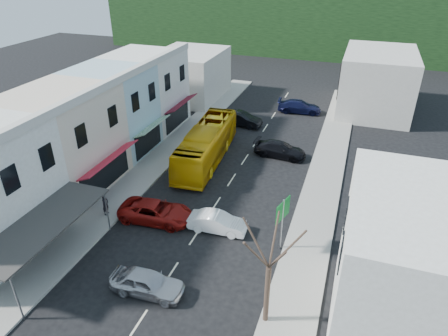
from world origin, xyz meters
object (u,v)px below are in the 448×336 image
car_red (156,212)px  direction_sign (282,225)px  car_silver (147,283)px  street_tree (269,267)px  pedestrian_left (105,204)px  traffic_signal (339,82)px  bus (207,145)px  car_white (217,222)px

car_red → direction_sign: (9.19, -0.20, 1.23)m
car_silver → street_tree: size_ratio=0.58×
pedestrian_left → traffic_signal: (13.72, 31.79, 1.48)m
car_silver → bus: bearing=6.8°
street_tree → traffic_signal: bearing=89.5°
car_silver → direction_sign: 8.99m
car_white → street_tree: bearing=-145.5°
bus → pedestrian_left: bearing=-114.0°
street_tree → car_silver: bearing=-178.1°
car_silver → traffic_signal: size_ratio=0.89×
bus → car_silver: size_ratio=2.64×
car_silver → pedestrian_left: size_ratio=2.59×
bus → direction_sign: direction_sign is taller
car_silver → pedestrian_left: bearing=46.2°
bus → car_silver: bearing=-85.0°
street_tree → pedestrian_left: bearing=157.7°
car_white → direction_sign: bearing=-99.7°
car_white → car_red: size_ratio=0.96×
car_white → traffic_signal: size_ratio=0.89×
street_tree → traffic_signal: size_ratio=1.52×
car_silver → direction_sign: direction_sign is taller
car_silver → street_tree: bearing=-90.8°
car_red → bus: bearing=-4.7°
street_tree → car_white: bearing=127.9°
direction_sign → traffic_signal: (0.80, 31.29, 0.55)m
car_white → direction_sign: 4.74m
car_red → street_tree: size_ratio=0.61×
traffic_signal → car_white: bearing=76.1°
car_silver → street_tree: street_tree is taller
pedestrian_left → street_tree: bearing=-109.6°
car_white → street_tree: street_tree is taller
direction_sign → street_tree: size_ratio=0.51×
car_white → traffic_signal: bearing=-13.3°
car_red → street_tree: street_tree is taller
bus → street_tree: bearing=-63.8°
car_red → pedestrian_left: size_ratio=2.71×
car_red → direction_sign: direction_sign is taller
car_silver → car_red: (-2.81, 6.42, 0.00)m
car_white → pedestrian_left: (-8.37, -1.01, 0.30)m
car_white → direction_sign: size_ratio=1.14×
street_tree → bus: bearing=120.7°
car_white → direction_sign: (4.55, -0.50, 1.23)m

